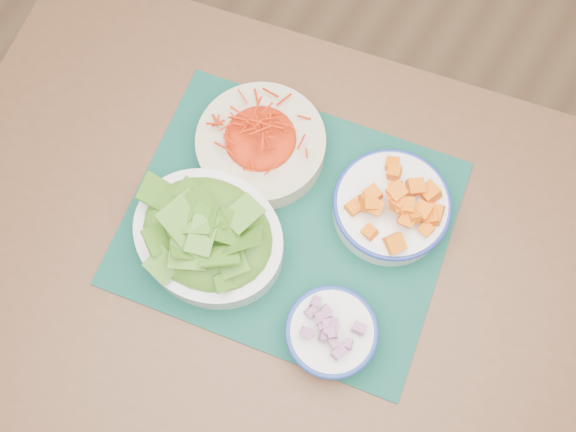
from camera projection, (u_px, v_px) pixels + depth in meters
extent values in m
plane|color=#8E6745|center=(247.00, 273.00, 1.83)|extent=(4.00, 4.00, 0.00)
cube|color=brown|center=(302.00, 276.00, 1.08)|extent=(1.47, 1.14, 0.04)
cylinder|color=brown|center=(124.00, 96.00, 1.61)|extent=(0.06, 0.06, 0.71)
cube|color=#093029|center=(288.00, 222.00, 1.08)|extent=(0.60, 0.52, 0.00)
cylinder|color=beige|center=(261.00, 146.00, 1.10)|extent=(0.26, 0.26, 0.05)
ellipsoid|color=red|center=(260.00, 135.00, 1.06)|extent=(0.19, 0.19, 0.03)
cylinder|color=white|center=(390.00, 208.00, 1.07)|extent=(0.24, 0.24, 0.05)
torus|color=navy|center=(392.00, 204.00, 1.05)|extent=(0.20, 0.20, 0.01)
ellipsoid|color=orange|center=(395.00, 198.00, 1.02)|extent=(0.17, 0.17, 0.04)
ellipsoid|color=#2E6714|center=(205.00, 228.00, 0.99)|extent=(0.22, 0.19, 0.06)
cylinder|color=silver|center=(331.00, 333.00, 1.00)|extent=(0.15, 0.15, 0.05)
torus|color=navy|center=(332.00, 331.00, 0.98)|extent=(0.14, 0.14, 0.01)
ellipsoid|color=#6F084A|center=(333.00, 330.00, 0.96)|extent=(0.12, 0.12, 0.02)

